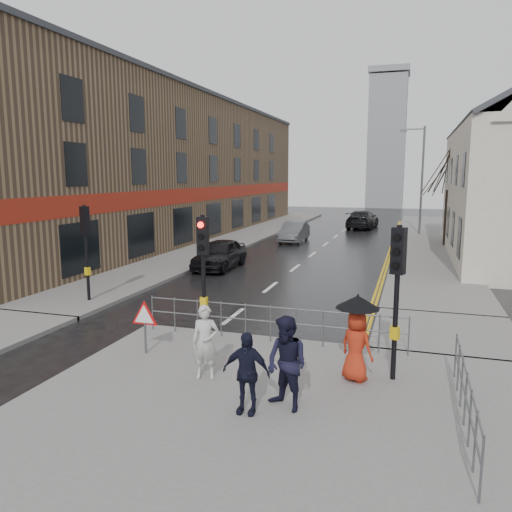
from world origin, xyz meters
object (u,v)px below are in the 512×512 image
Objects in this scene: car_mid at (294,232)px; pedestrian_d at (246,373)px; pedestrian_a at (205,342)px; car_parked at (220,254)px; pedestrian_b at (287,364)px; pedestrian_with_umbrella at (357,333)px.

pedestrian_d is at bearing -78.93° from car_mid.
car_parked is (-4.78, 12.95, -0.23)m from pedestrian_a.
pedestrian_a is at bearing -175.03° from pedestrian_b.
car_parked reaches higher than car_mid.
car_mid is (-3.55, 23.74, -0.28)m from pedestrian_a.
car_parked is (-7.95, 12.11, -0.49)m from pedestrian_with_umbrella.
car_parked is at bearing 123.30° from pedestrian_with_umbrella.
pedestrian_a is at bearing -69.52° from car_parked.
pedestrian_a is at bearing 136.55° from pedestrian_d.
pedestrian_a is 13.81m from car_parked.
pedestrian_with_umbrella is at bearing 87.01° from pedestrian_b.
pedestrian_with_umbrella is 0.45× the size of car_parked.
pedestrian_with_umbrella reaches higher than car_mid.
pedestrian_b is 1.15× the size of pedestrian_d.
pedestrian_with_umbrella reaches higher than pedestrian_d.
car_parked is at bearing -96.58° from car_mid.
pedestrian_a is 1.88m from pedestrian_d.
pedestrian_a is 0.40× the size of car_mid.
pedestrian_with_umbrella is 14.50m from car_parked.
pedestrian_with_umbrella is 0.46× the size of car_mid.
pedestrian_d reaches higher than car_parked.
pedestrian_a is 1.04× the size of pedestrian_d.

